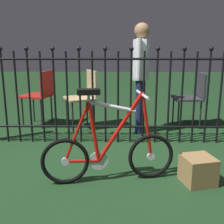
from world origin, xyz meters
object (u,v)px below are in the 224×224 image
Objects in this scene: person_visitor at (141,70)px; chair_tan at (85,93)px; bicycle at (109,150)px; chair_red at (41,92)px; chair_charcoal at (193,94)px; display_crate at (198,170)px.

chair_tan is at bearing 166.13° from person_visitor.
bicycle is 0.81× the size of person_visitor.
chair_red is at bearing 168.28° from person_visitor.
chair_charcoal is 0.97m from person_visitor.
person_visitor is 1.79m from display_crate.
display_crate is at bearing -54.88° from chair_tan.
chair_red is 0.56× the size of person_visitor.
chair_charcoal is 3.02× the size of display_crate.
chair_charcoal is (2.34, -0.00, -0.03)m from chair_red.
display_crate is at bearing -102.33° from chair_charcoal.
chair_tan is at bearing -9.15° from chair_red.
chair_tan is 1.05× the size of chair_charcoal.
chair_charcoal is 0.54× the size of person_visitor.
person_visitor is (1.51, -0.31, 0.38)m from chair_red.
chair_tan reaches higher than chair_charcoal.
chair_tan is (-0.41, 1.73, 0.22)m from bicycle.
chair_tan is 3.17× the size of display_crate.
chair_red is 1.59m from person_visitor.
display_crate is (1.23, -1.75, -0.40)m from chair_tan.
person_visitor is at bearing -11.72° from chair_red.
chair_charcoal is at bearing 56.05° from bicycle.
chair_charcoal is 1.95m from display_crate.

